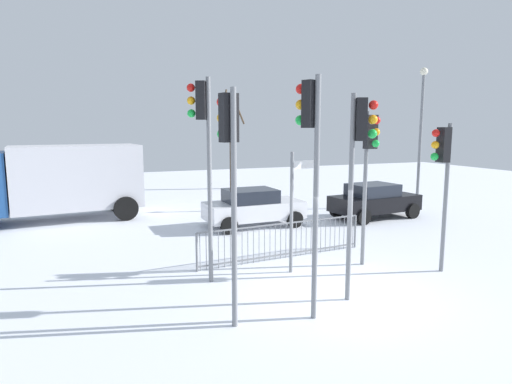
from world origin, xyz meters
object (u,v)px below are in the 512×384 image
object	(u,v)px
direction_sign_post	(293,206)
bare_tree_left	(232,141)
traffic_light_mid_right	(369,154)
traffic_light_mid_left	(359,151)
car_white_trailing	(253,207)
traffic_light_rear_right	(443,164)
street_lamp	(421,123)
traffic_light_foreground_right	(203,135)
car_black_near	(374,200)
traffic_light_rear_left	(230,154)
delivery_truck	(53,179)
traffic_light_foreground_left	(311,143)

from	to	relation	value
direction_sign_post	bare_tree_left	size ratio (longest dim) A/B	0.52
bare_tree_left	traffic_light_mid_right	bearing A→B (deg)	-95.41
traffic_light_mid_left	car_white_trailing	size ratio (longest dim) A/B	1.18
traffic_light_rear_right	direction_sign_post	bearing A→B (deg)	75.56
street_lamp	bare_tree_left	xyz separation A→B (m)	(-6.30, 9.42, -1.08)
traffic_light_foreground_right	bare_tree_left	xyz separation A→B (m)	(6.01, 15.72, -0.70)
traffic_light_rear_right	bare_tree_left	world-z (taller)	bare_tree_left
car_black_near	traffic_light_rear_left	bearing A→B (deg)	-146.09
traffic_light_foreground_right	street_lamp	distance (m)	13.83
car_black_near	bare_tree_left	xyz separation A→B (m)	(-2.73, 10.82, 2.20)
traffic_light_mid_right	traffic_light_mid_left	xyz separation A→B (m)	(-1.70, -1.94, 0.21)
traffic_light_mid_right	bare_tree_left	bearing A→B (deg)	-94.05
traffic_light_mid_left	traffic_light_rear_left	bearing A→B (deg)	-61.66
delivery_truck	street_lamp	xyz separation A→B (m)	(16.20, -2.94, 2.31)
traffic_light_foreground_right	car_black_near	world-z (taller)	traffic_light_foreground_right
traffic_light_foreground_left	car_black_near	world-z (taller)	traffic_light_foreground_left
car_black_near	street_lamp	world-z (taller)	street_lamp
traffic_light_rear_right	car_white_trailing	size ratio (longest dim) A/B	1.02
traffic_light_rear_right	traffic_light_mid_right	size ratio (longest dim) A/B	0.92
direction_sign_post	car_white_trailing	xyz separation A→B (m)	(1.00, 5.47, -1.03)
car_white_trailing	car_black_near	distance (m)	5.40
traffic_light_mid_right	traffic_light_rear_left	xyz separation A→B (m)	(-4.64, -2.05, 0.21)
street_lamp	car_black_near	bearing A→B (deg)	-158.71
delivery_truck	bare_tree_left	xyz separation A→B (m)	(9.90, 6.48, 1.23)
traffic_light_foreground_left	traffic_light_foreground_right	bearing A→B (deg)	92.89
car_white_trailing	car_black_near	size ratio (longest dim) A/B	0.97
traffic_light_rear_right	delivery_truck	bearing A→B (deg)	49.38
traffic_light_mid_right	traffic_light_rear_left	world-z (taller)	traffic_light_rear_left
traffic_light_mid_left	traffic_light_foreground_right	distance (m)	3.68
delivery_truck	bare_tree_left	world-z (taller)	bare_tree_left
direction_sign_post	bare_tree_left	xyz separation A→B (m)	(3.65, 15.88, 1.17)
car_white_trailing	street_lamp	size ratio (longest dim) A/B	0.58
traffic_light_foreground_left	traffic_light_mid_left	xyz separation A→B (m)	(1.36, 0.37, -0.20)
traffic_light_foreground_right	street_lamp	world-z (taller)	street_lamp
traffic_light_rear_right	traffic_light_rear_left	distance (m)	6.21
car_white_trailing	street_lamp	world-z (taller)	street_lamp
traffic_light_rear_left	street_lamp	xyz separation A→B (m)	(12.47, 8.81, 0.71)
traffic_light_rear_right	delivery_truck	xyz separation A→B (m)	(-9.85, 10.81, -1.15)
delivery_truck	bare_tree_left	size ratio (longest dim) A/B	1.17
traffic_light_rear_left	car_white_trailing	world-z (taller)	traffic_light_rear_left
traffic_light_rear_right	traffic_light_mid_left	world-z (taller)	traffic_light_mid_left
car_black_near	street_lamp	distance (m)	5.04
traffic_light_mid_right	bare_tree_left	distance (m)	16.25
car_white_trailing	delivery_truck	size ratio (longest dim) A/B	0.53
traffic_light_foreground_left	car_white_trailing	bearing A→B (deg)	52.29
traffic_light_rear_right	car_white_trailing	world-z (taller)	traffic_light_rear_right
traffic_light_rear_right	bare_tree_left	bearing A→B (deg)	6.87
traffic_light_mid_left	traffic_light_mid_right	bearing A→B (deg)	165.01
traffic_light_foreground_left	street_lamp	distance (m)	14.18
traffic_light_foreground_right	traffic_light_mid_left	bearing A→B (deg)	-104.00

